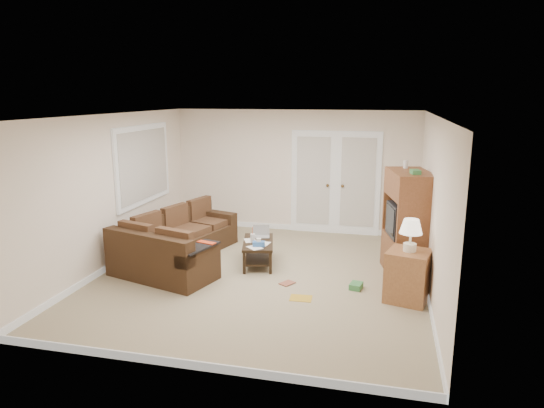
% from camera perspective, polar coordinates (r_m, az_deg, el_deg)
% --- Properties ---
extents(floor, '(5.50, 5.50, 0.00)m').
position_cam_1_polar(floor, '(7.73, -1.28, -8.45)').
color(floor, tan).
rests_on(floor, ground).
extents(ceiling, '(5.00, 5.50, 0.02)m').
position_cam_1_polar(ceiling, '(7.21, -1.38, 10.41)').
color(ceiling, white).
rests_on(ceiling, wall_back).
extents(wall_left, '(0.02, 5.50, 2.50)m').
position_cam_1_polar(wall_left, '(8.35, -18.18, 1.44)').
color(wall_left, white).
rests_on(wall_left, floor).
extents(wall_right, '(0.02, 5.50, 2.50)m').
position_cam_1_polar(wall_right, '(7.17, 18.39, -0.35)').
color(wall_right, white).
rests_on(wall_right, floor).
extents(wall_back, '(5.00, 0.02, 2.50)m').
position_cam_1_polar(wall_back, '(10.01, 2.66, 3.87)').
color(wall_back, white).
rests_on(wall_back, floor).
extents(wall_front, '(5.00, 0.02, 2.50)m').
position_cam_1_polar(wall_front, '(4.85, -9.59, -6.02)').
color(wall_front, white).
rests_on(wall_front, floor).
extents(baseboards, '(5.00, 5.50, 0.10)m').
position_cam_1_polar(baseboards, '(7.71, -1.28, -8.11)').
color(baseboards, silver).
rests_on(baseboards, floor).
extents(french_doors, '(1.80, 0.05, 2.13)m').
position_cam_1_polar(french_doors, '(9.89, 7.45, 2.40)').
color(french_doors, silver).
rests_on(french_doors, floor).
extents(window_left, '(0.05, 1.92, 1.42)m').
position_cam_1_polar(window_left, '(9.13, -14.88, 4.50)').
color(window_left, silver).
rests_on(window_left, wall_left).
extents(sectional_sofa, '(1.83, 2.88, 0.78)m').
position_cam_1_polar(sectional_sofa, '(8.34, -11.28, -4.87)').
color(sectional_sofa, '#3B2716').
rests_on(sectional_sofa, floor).
extents(coffee_table, '(0.70, 1.06, 0.67)m').
position_cam_1_polar(coffee_table, '(8.18, -1.61, -5.60)').
color(coffee_table, black).
rests_on(coffee_table, floor).
extents(tv_armoire, '(0.78, 1.13, 1.78)m').
position_cam_1_polar(tv_armoire, '(7.85, 15.61, -2.18)').
color(tv_armoire, brown).
rests_on(tv_armoire, floor).
extents(side_cabinet, '(0.67, 0.67, 1.16)m').
position_cam_1_polar(side_cabinet, '(6.98, 15.72, -7.66)').
color(side_cabinet, '#996238').
rests_on(side_cabinet, floor).
extents(space_heater, '(0.12, 0.11, 0.28)m').
position_cam_1_polar(space_heater, '(9.76, 14.52, -3.44)').
color(space_heater, silver).
rests_on(space_heater, floor).
extents(floor_magazine, '(0.32, 0.26, 0.01)m').
position_cam_1_polar(floor_magazine, '(6.94, 3.42, -11.00)').
color(floor_magazine, gold).
rests_on(floor_magazine, floor).
extents(floor_greenbox, '(0.20, 0.25, 0.09)m').
position_cam_1_polar(floor_greenbox, '(7.34, 9.86, -9.47)').
color(floor_greenbox, '#3A8143').
rests_on(floor_greenbox, floor).
extents(floor_book, '(0.25, 0.28, 0.02)m').
position_cam_1_polar(floor_book, '(7.47, 1.33, -9.14)').
color(floor_book, brown).
rests_on(floor_book, floor).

